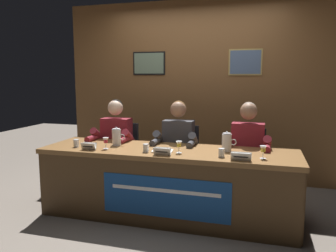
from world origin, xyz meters
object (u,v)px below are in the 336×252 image
nameplate_left (89,146)px  nameplate_center (162,151)px  document_stack_center (162,151)px  juice_glass_left (106,141)px  panelist_center (177,145)px  water_pitcher_right_side (227,142)px  chair_left (121,159)px  nameplate_right (241,157)px  panelist_left (114,141)px  chair_right (247,168)px  chair_center (181,163)px  panelist_right (247,148)px  conference_table (165,173)px  water_pitcher_left_side (117,137)px  water_cup_right (221,153)px  water_cup_center (146,148)px  water_cup_left (76,144)px  juice_glass_center (179,145)px  juice_glass_right (263,150)px

nameplate_left → nameplate_center: size_ratio=0.93×
nameplate_center → document_stack_center: size_ratio=0.75×
juice_glass_left → nameplate_center: (0.67, -0.13, -0.05)m
panelist_center → water_pitcher_right_side: panelist_center is taller
chair_left → nameplate_right: 1.86m
document_stack_center → nameplate_left: bearing=-169.4°
panelist_left → nameplate_left: (0.02, -0.66, 0.06)m
chair_left → chair_right: bearing=0.0°
panelist_center → nameplate_center: size_ratio=7.13×
panelist_left → juice_glass_left: panelist_left is taller
juice_glass_left → document_stack_center: bearing=4.1°
chair_center → panelist_right: size_ratio=0.73×
chair_left → nameplate_right: chair_left is taller
conference_table → panelist_center: (-0.00, 0.48, 0.21)m
water_pitcher_left_side → nameplate_center: bearing=-27.7°
conference_table → chair_left: chair_left is taller
panelist_center → nameplate_center: bearing=-87.8°
water_cup_right → water_pitcher_right_side: size_ratio=0.40×
juice_glass_left → chair_right: bearing=27.5°
panelist_center → document_stack_center: (-0.02, -0.51, 0.03)m
chair_left → document_stack_center: 1.11m
chair_center → nameplate_right: chair_center is taller
panelist_left → chair_center: 0.88m
chair_center → water_pitcher_right_side: 0.89m
water_cup_center → panelist_center: bearing=73.0°
water_cup_left → chair_right: 1.99m
chair_left → water_cup_left: chair_left is taller
juice_glass_center → water_cup_center: bearing=-172.0°
juice_glass_center → nameplate_right: bearing=-13.6°
chair_left → nameplate_center: 1.26m
conference_table → nameplate_left: size_ratio=16.99×
water_pitcher_right_side → document_stack_center: size_ratio=0.92×
panelist_center → water_cup_center: size_ratio=14.47×
chair_left → water_cup_right: chair_left is taller
juice_glass_center → nameplate_right: juice_glass_center is taller
juice_glass_center → juice_glass_right: size_ratio=1.00×
water_cup_left → juice_glass_right: 1.98m
water_cup_left → panelist_right: 1.90m
chair_center → nameplate_center: chair_center is taller
chair_left → panelist_center: (0.81, -0.20, 0.28)m
nameplate_right → water_pitcher_left_side: (-1.40, 0.34, 0.05)m
juice_glass_center → document_stack_center: 0.20m
nameplate_left → water_cup_left: (-0.21, 0.10, -0.00)m
panelist_left → nameplate_center: size_ratio=7.13×
nameplate_left → water_cup_left: size_ratio=1.89×
chair_right → juice_glass_right: chair_right is taller
conference_table → water_pitcher_left_side: 0.71m
nameplate_center → nameplate_right: 0.76m
conference_table → nameplate_left: 0.86m
conference_table → nameplate_center: nameplate_center is taller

